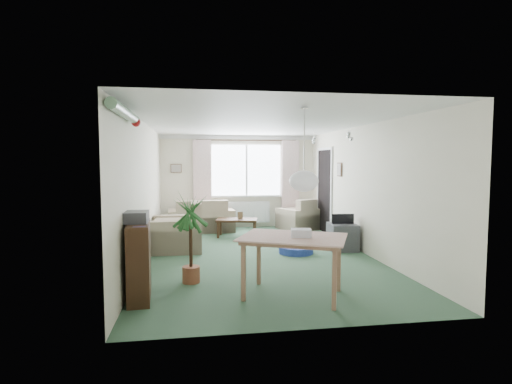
{
  "coord_description": "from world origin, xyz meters",
  "views": [
    {
      "loc": [
        -1.14,
        -7.1,
        1.72
      ],
      "look_at": [
        0.0,
        0.3,
        1.15
      ],
      "focal_mm": 28.0,
      "sensor_mm": 36.0,
      "label": 1
    }
  ],
  "objects": [
    {
      "name": "ground",
      "position": [
        0.0,
        0.0,
        0.0
      ],
      "size": [
        6.5,
        6.5,
        0.0
      ],
      "primitive_type": "plane",
      "color": "#32533B"
    },
    {
      "name": "window",
      "position": [
        0.2,
        3.23,
        1.5
      ],
      "size": [
        1.8,
        0.03,
        1.3
      ],
      "primitive_type": "cube",
      "color": "white"
    },
    {
      "name": "curtain_rod",
      "position": [
        0.2,
        3.15,
        2.27
      ],
      "size": [
        2.6,
        0.03,
        0.03
      ],
      "primitive_type": "cube",
      "color": "black"
    },
    {
      "name": "curtain_left",
      "position": [
        -0.95,
        3.13,
        1.27
      ],
      "size": [
        0.45,
        0.08,
        2.0
      ],
      "primitive_type": "cube",
      "color": "beige"
    },
    {
      "name": "curtain_right",
      "position": [
        1.35,
        3.13,
        1.27
      ],
      "size": [
        0.45,
        0.08,
        2.0
      ],
      "primitive_type": "cube",
      "color": "beige"
    },
    {
      "name": "radiator",
      "position": [
        0.2,
        3.19,
        0.4
      ],
      "size": [
        1.2,
        0.1,
        0.55
      ],
      "primitive_type": "cube",
      "color": "white"
    },
    {
      "name": "doorway",
      "position": [
        1.99,
        2.2,
        1.0
      ],
      "size": [
        0.03,
        0.95,
        2.0
      ],
      "primitive_type": "cube",
      "color": "black"
    },
    {
      "name": "pendant_lamp",
      "position": [
        0.2,
        -2.3,
        1.48
      ],
      "size": [
        0.36,
        0.36,
        0.36
      ],
      "primitive_type": "sphere",
      "color": "white"
    },
    {
      "name": "tinsel_garland",
      "position": [
        -1.92,
        -2.3,
        2.28
      ],
      "size": [
        1.6,
        1.6,
        0.12
      ],
      "primitive_type": "cylinder",
      "color": "#196626"
    },
    {
      "name": "bauble_cluster_a",
      "position": [
        1.3,
        0.9,
        2.22
      ],
      "size": [
        0.2,
        0.2,
        0.2
      ],
      "primitive_type": "sphere",
      "color": "silver"
    },
    {
      "name": "bauble_cluster_b",
      "position": [
        1.6,
        -0.3,
        2.22
      ],
      "size": [
        0.2,
        0.2,
        0.2
      ],
      "primitive_type": "sphere",
      "color": "silver"
    },
    {
      "name": "wall_picture_back",
      "position": [
        -1.6,
        3.23,
        1.55
      ],
      "size": [
        0.28,
        0.03,
        0.22
      ],
      "primitive_type": "cube",
      "color": "brown"
    },
    {
      "name": "wall_picture_right",
      "position": [
        1.98,
        1.2,
        1.55
      ],
      "size": [
        0.03,
        0.24,
        0.3
      ],
      "primitive_type": "cube",
      "color": "brown"
    },
    {
      "name": "sofa",
      "position": [
        -0.99,
        2.75,
        0.4
      ],
      "size": [
        1.64,
        0.95,
        0.79
      ],
      "primitive_type": "cube",
      "rotation": [
        0.0,
        0.0,
        3.21
      ],
      "color": "beige",
      "rests_on": "ground"
    },
    {
      "name": "armchair_corner",
      "position": [
        1.48,
        2.73,
        0.39
      ],
      "size": [
        1.13,
        1.11,
        0.78
      ],
      "primitive_type": "cube",
      "rotation": [
        0.0,
        0.0,
        3.57
      ],
      "color": "#BEA790",
      "rests_on": "ground"
    },
    {
      "name": "armchair_left",
      "position": [
        -1.5,
        0.75,
        0.46
      ],
      "size": [
        0.99,
        1.05,
        0.92
      ],
      "primitive_type": "cube",
      "rotation": [
        0.0,
        0.0,
        -1.59
      ],
      "color": "beige",
      "rests_on": "ground"
    },
    {
      "name": "coffee_table",
      "position": [
        -0.19,
        1.92,
        0.21
      ],
      "size": [
        1.0,
        0.68,
        0.41
      ],
      "primitive_type": "cube",
      "rotation": [
        0.0,
        0.0,
        -0.2
      ],
      "color": "black",
      "rests_on": "ground"
    },
    {
      "name": "photo_frame",
      "position": [
        -0.11,
        1.94,
        0.49
      ],
      "size": [
        0.12,
        0.04,
        0.16
      ],
      "primitive_type": "cube",
      "rotation": [
        0.0,
        0.0,
        0.18
      ],
      "color": "brown",
      "rests_on": "coffee_table"
    },
    {
      "name": "bookshelf",
      "position": [
        -1.84,
        -2.03,
        0.48
      ],
      "size": [
        0.33,
        0.81,
        0.96
      ],
      "primitive_type": "cube",
      "rotation": [
        0.0,
        0.0,
        0.08
      ],
      "color": "black",
      "rests_on": "ground"
    },
    {
      "name": "hifi_box",
      "position": [
        -1.86,
        -2.01,
        1.03
      ],
      "size": [
        0.28,
        0.35,
        0.14
      ],
      "primitive_type": "cube",
      "rotation": [
        0.0,
        0.0,
        0.0
      ],
      "color": "#3A3A3F",
      "rests_on": "bookshelf"
    },
    {
      "name": "houseplant",
      "position": [
        -1.21,
        -1.44,
        0.62
      ],
      "size": [
        0.66,
        0.66,
        1.25
      ],
      "primitive_type": "cylinder",
      "rotation": [
        0.0,
        0.0,
        -0.27
      ],
      "color": "#216132",
      "rests_on": "ground"
    },
    {
      "name": "dining_table",
      "position": [
        0.09,
        -2.22,
        0.38
      ],
      "size": [
        1.43,
        1.23,
        0.75
      ],
      "primitive_type": "cube",
      "rotation": [
        0.0,
        0.0,
        -0.43
      ],
      "color": "tan",
      "rests_on": "ground"
    },
    {
      "name": "gift_box",
      "position": [
        0.18,
        -2.27,
        0.81
      ],
      "size": [
        0.28,
        0.23,
        0.12
      ],
      "primitive_type": "cube",
      "rotation": [
        0.0,
        0.0,
        -0.22
      ],
      "color": "white",
      "rests_on": "dining_table"
    },
    {
      "name": "tv_cube",
      "position": [
        1.7,
        0.24,
        0.26
      ],
      "size": [
        0.56,
        0.61,
        0.51
      ],
      "primitive_type": "cube",
      "rotation": [
        0.0,
        0.0,
        -0.09
      ],
      "color": "#3C3D42",
      "rests_on": "ground"
    },
    {
      "name": "pet_bed",
      "position": [
        0.73,
        0.11,
        0.06
      ],
      "size": [
        0.85,
        0.85,
        0.13
      ],
      "primitive_type": "cylinder",
      "rotation": [
        0.0,
        0.0,
        -0.4
      ],
      "color": "navy",
      "rests_on": "ground"
    }
  ]
}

